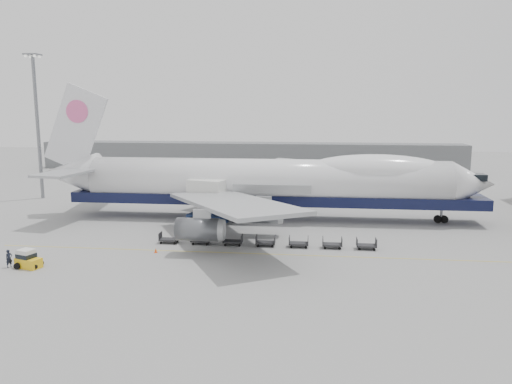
# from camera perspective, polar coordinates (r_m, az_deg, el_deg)

# --- Properties ---
(ground) EXTENTS (260.00, 260.00, 0.00)m
(ground) POSITION_cam_1_polar(r_m,az_deg,el_deg) (62.64, 0.24, -5.47)
(ground) COLOR gray
(ground) RESTS_ON ground
(apron_line) EXTENTS (60.00, 0.15, 0.01)m
(apron_line) POSITION_cam_1_polar(r_m,az_deg,el_deg) (56.91, -0.43, -7.05)
(apron_line) COLOR gold
(apron_line) RESTS_ON ground
(hangar) EXTENTS (110.00, 8.00, 7.00)m
(hangar) POSITION_cam_1_polar(r_m,az_deg,el_deg) (131.77, -0.75, 4.14)
(hangar) COLOR slate
(hangar) RESTS_ON ground
(floodlight_mast) EXTENTS (2.40, 2.40, 25.43)m
(floodlight_mast) POSITION_cam_1_polar(r_m,az_deg,el_deg) (97.13, -23.73, 7.67)
(floodlight_mast) COLOR slate
(floodlight_mast) RESTS_ON ground
(airliner) EXTENTS (67.00, 55.30, 19.98)m
(airliner) POSITION_cam_1_polar(r_m,az_deg,el_deg) (73.13, 1.77, 1.24)
(airliner) COLOR white
(airliner) RESTS_ON ground
(catering_truck) EXTENTS (6.03, 4.80, 6.22)m
(catering_truck) POSITION_cam_1_polar(r_m,az_deg,el_deg) (71.38, -5.61, -0.77)
(catering_truck) COLOR navy
(catering_truck) RESTS_ON ground
(baggage_tug) EXTENTS (2.90, 2.12, 1.90)m
(baggage_tug) POSITION_cam_1_polar(r_m,az_deg,el_deg) (57.09, -24.64, -7.04)
(baggage_tug) COLOR yellow
(baggage_tug) RESTS_ON ground
(ground_worker) EXTENTS (0.73, 0.83, 1.90)m
(ground_worker) POSITION_cam_1_polar(r_m,az_deg,el_deg) (57.86, -26.39, -6.84)
(ground_worker) COLOR black
(ground_worker) RESTS_ON ground
(traffic_cone) EXTENTS (0.36, 0.36, 0.53)m
(traffic_cone) POSITION_cam_1_polar(r_m,az_deg,el_deg) (58.34, -11.39, -6.57)
(traffic_cone) COLOR #F8490D
(traffic_cone) RESTS_ON ground
(dolly_0) EXTENTS (2.30, 1.35, 1.30)m
(dolly_0) POSITION_cam_1_polar(r_m,az_deg,el_deg) (61.92, -9.90, -5.29)
(dolly_0) COLOR #2D2D30
(dolly_0) RESTS_ON ground
(dolly_1) EXTENTS (2.30, 1.35, 1.30)m
(dolly_1) POSITION_cam_1_polar(r_m,az_deg,el_deg) (60.94, -6.33, -5.45)
(dolly_1) COLOR #2D2D30
(dolly_1) RESTS_ON ground
(dolly_2) EXTENTS (2.30, 1.35, 1.30)m
(dolly_2) POSITION_cam_1_polar(r_m,az_deg,el_deg) (60.21, -2.65, -5.59)
(dolly_2) COLOR #2D2D30
(dolly_2) RESTS_ON ground
(dolly_3) EXTENTS (2.30, 1.35, 1.30)m
(dolly_3) POSITION_cam_1_polar(r_m,az_deg,el_deg) (59.72, 1.10, -5.71)
(dolly_3) COLOR #2D2D30
(dolly_3) RESTS_ON ground
(dolly_4) EXTENTS (2.30, 1.35, 1.30)m
(dolly_4) POSITION_cam_1_polar(r_m,az_deg,el_deg) (59.50, 4.90, -5.80)
(dolly_4) COLOR #2D2D30
(dolly_4) RESTS_ON ground
(dolly_5) EXTENTS (2.30, 1.35, 1.30)m
(dolly_5) POSITION_cam_1_polar(r_m,az_deg,el_deg) (59.53, 8.71, -5.87)
(dolly_5) COLOR #2D2D30
(dolly_5) RESTS_ON ground
(dolly_6) EXTENTS (2.30, 1.35, 1.30)m
(dolly_6) POSITION_cam_1_polar(r_m,az_deg,el_deg) (59.82, 12.50, -5.92)
(dolly_6) COLOR #2D2D30
(dolly_6) RESTS_ON ground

